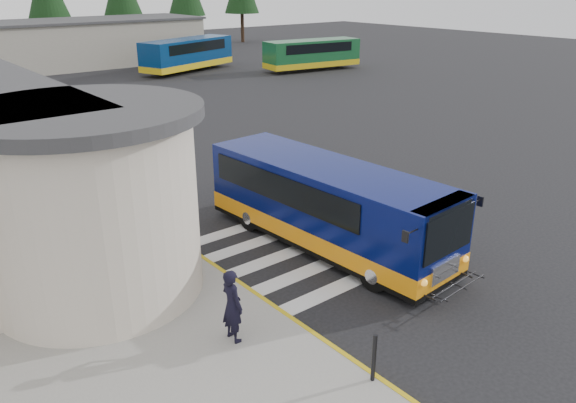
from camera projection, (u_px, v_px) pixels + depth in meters
ground at (315, 229)px, 18.47m from camera, size 140.00×140.00×0.00m
curb_strip at (147, 220)px, 18.94m from camera, size 0.12×34.00×0.16m
crosswalk at (320, 241)px, 17.60m from camera, size 8.00×5.35×0.01m
depot_building at (59, 44)px, 51.47m from camera, size 26.40×8.40×4.20m
transit_bus at (327, 208)px, 16.95m from camera, size 3.31×9.21×2.56m
pedestrian_a at (232, 305)px, 12.28m from camera, size 0.42×0.63×1.73m
pedestrian_b at (114, 280)px, 13.25m from camera, size 1.04×1.11×1.82m
bollard at (374, 358)px, 11.11m from camera, size 0.09×0.09×1.08m
far_bus_a at (187, 53)px, 49.43m from camera, size 9.75×5.52×2.43m
far_bus_b at (312, 53)px, 50.15m from camera, size 9.11×3.71×2.28m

